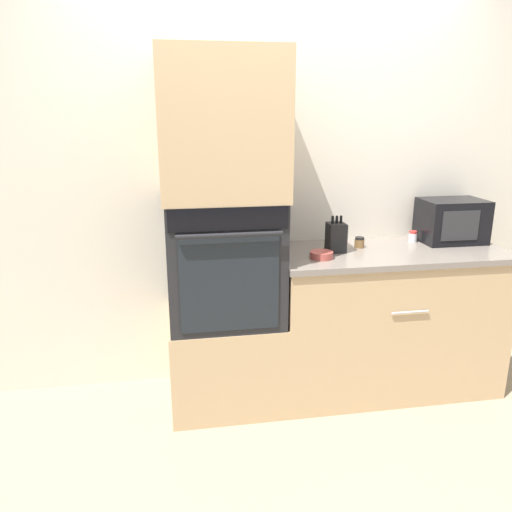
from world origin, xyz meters
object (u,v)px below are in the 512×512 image
object	(u,v)px
condiment_jar_mid	(359,242)
wall_oven	(224,259)
knife_block	(336,237)
condiment_jar_near	(413,237)
microwave	(452,221)
bowl	(321,255)

from	to	relation	value
condiment_jar_mid	wall_oven	bearing A→B (deg)	-174.33
knife_block	condiment_jar_mid	distance (m)	0.19
knife_block	condiment_jar_near	xyz separation A→B (m)	(0.56, 0.13, -0.05)
microwave	bowl	size ratio (longest dim) A/B	2.97
microwave	condiment_jar_mid	world-z (taller)	microwave
bowl	condiment_jar_near	world-z (taller)	condiment_jar_near
microwave	bowl	bearing A→B (deg)	-165.95
microwave	knife_block	bearing A→B (deg)	-172.65
wall_oven	bowl	world-z (taller)	wall_oven
microwave	bowl	xyz separation A→B (m)	(-0.93, -0.23, -0.12)
knife_block	condiment_jar_near	world-z (taller)	knife_block
condiment_jar_mid	condiment_jar_near	bearing A→B (deg)	10.74
wall_oven	condiment_jar_mid	size ratio (longest dim) A/B	10.77
knife_block	microwave	bearing A→B (deg)	7.35
condiment_jar_near	condiment_jar_mid	distance (m)	0.39
wall_oven	condiment_jar_near	world-z (taller)	wall_oven
knife_block	bowl	bearing A→B (deg)	-134.46
wall_oven	bowl	xyz separation A→B (m)	(0.55, -0.11, 0.03)
condiment_jar_near	condiment_jar_mid	bearing A→B (deg)	-169.26
wall_oven	knife_block	world-z (taller)	wall_oven
wall_oven	knife_block	xyz separation A→B (m)	(0.68, 0.02, 0.09)
knife_block	condiment_jar_near	size ratio (longest dim) A/B	3.00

